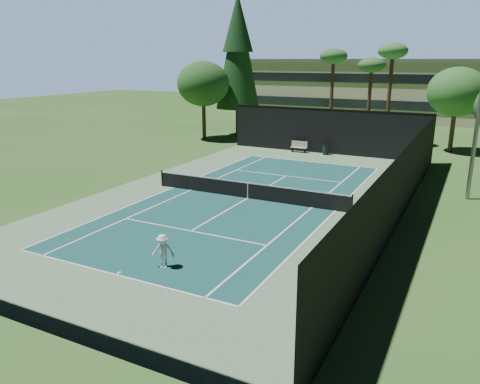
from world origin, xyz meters
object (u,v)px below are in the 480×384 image
Objects in this scene: tennis_ball_d at (235,183)px; park_bench at (299,146)px; player at (163,251)px; trash_bin at (326,149)px; tennis_net at (248,190)px; tennis_ball_c at (290,184)px; tennis_ball_a at (65,251)px; tennis_ball_b at (210,185)px.

tennis_ball_d is 0.05× the size of park_bench.
player is 25.90m from trash_bin.
tennis_net reaches higher than tennis_ball_d.
tennis_ball_d is (-3.44, -1.60, -0.00)m from tennis_ball_c.
player is 21.63× the size of tennis_ball_a.
tennis_ball_c is 0.05× the size of park_bench.
player is (1.27, -10.42, 0.16)m from tennis_net.
tennis_ball_b is (-4.88, 12.01, -0.69)m from player.
park_bench is (-0.02, 12.76, 0.51)m from tennis_ball_d.
tennis_ball_c is at bearing 30.07° from tennis_ball_b.
tennis_ball_c is (4.73, 2.74, 0.01)m from tennis_ball_b.
tennis_ball_a is at bearing -95.39° from tennis_ball_d.
player is 14.77m from tennis_ball_c.
tennis_ball_b is 13.96m from park_bench.
tennis_ball_c is 0.08× the size of trash_bin.
player reaches higher than tennis_ball_d.
tennis_ball_a is 0.07× the size of trash_bin.
tennis_net is 193.95× the size of tennis_ball_a.
player is 4.98m from tennis_ball_a.
tennis_ball_c is at bearing 72.86° from tennis_ball_a.
tennis_ball_d is at bearing 84.61° from tennis_ball_a.
tennis_ball_a is 0.96× the size of tennis_ball_d.
tennis_net reaches higher than tennis_ball_c.
tennis_ball_d is at bearing 130.43° from tennis_net.
tennis_ball_c is at bearing -85.18° from trash_bin.
tennis_ball_a is 12.64m from tennis_ball_b.
tennis_net is 3.98m from tennis_ball_b.
tennis_ball_b is at bearing 156.21° from tennis_net.
park_bench is at bearing 84.80° from tennis_ball_b.
trash_bin reaches higher than tennis_ball_a.
park_bench is (1.28, 26.54, 0.51)m from tennis_ball_a.
player is 0.96× the size of park_bench.
park_bench is 2.53m from trash_bin.
tennis_ball_b is at bearing -95.20° from park_bench.
tennis_net is 220.12× the size of tennis_ball_b.
park_bench reaches higher than tennis_ball_b.
tennis_ball_a is at bearing -90.06° from tennis_ball_b.
tennis_ball_d reaches higher than tennis_ball_a.
park_bench is at bearing 87.24° from tennis_ball_a.
park_bench is at bearing 75.78° from player.
tennis_net is at bearing -90.68° from trash_bin.
tennis_ball_b is at bearing 89.94° from tennis_ball_a.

